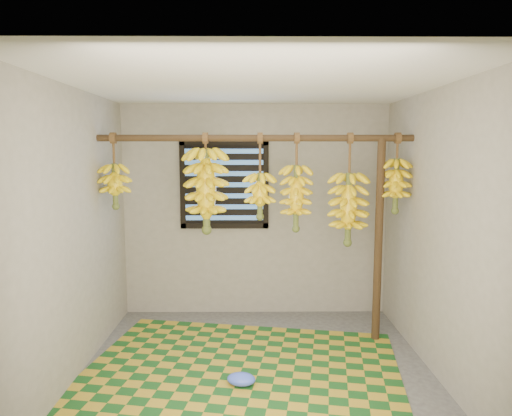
{
  "coord_description": "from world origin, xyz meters",
  "views": [
    {
      "loc": [
        -0.04,
        -3.67,
        1.88
      ],
      "look_at": [
        0.0,
        0.55,
        1.35
      ],
      "focal_mm": 32.0,
      "sensor_mm": 36.0,
      "label": 1
    }
  ],
  "objects_px": {
    "support_post": "(378,241)",
    "banana_bunch_a": "(115,186)",
    "plastic_bag": "(241,379)",
    "banana_bunch_d": "(296,198)",
    "banana_bunch_c": "(260,196)",
    "woven_mat": "(240,375)",
    "banana_bunch_f": "(396,186)",
    "banana_bunch_e": "(348,209)",
    "banana_bunch_b": "(206,191)"
  },
  "relations": [
    {
      "from": "banana_bunch_a",
      "to": "banana_bunch_f",
      "type": "relative_size",
      "value": 0.94
    },
    {
      "from": "banana_bunch_f",
      "to": "banana_bunch_a",
      "type": "bearing_deg",
      "value": 180.0
    },
    {
      "from": "woven_mat",
      "to": "banana_bunch_d",
      "type": "relative_size",
      "value": 2.84
    },
    {
      "from": "banana_bunch_a",
      "to": "banana_bunch_c",
      "type": "height_order",
      "value": "same"
    },
    {
      "from": "woven_mat",
      "to": "banana_bunch_f",
      "type": "bearing_deg",
      "value": 26.07
    },
    {
      "from": "support_post",
      "to": "banana_bunch_c",
      "type": "height_order",
      "value": "banana_bunch_c"
    },
    {
      "from": "woven_mat",
      "to": "banana_bunch_e",
      "type": "height_order",
      "value": "banana_bunch_e"
    },
    {
      "from": "banana_bunch_a",
      "to": "banana_bunch_f",
      "type": "distance_m",
      "value": 2.7
    },
    {
      "from": "banana_bunch_e",
      "to": "woven_mat",
      "type": "bearing_deg",
      "value": -144.9
    },
    {
      "from": "support_post",
      "to": "plastic_bag",
      "type": "relative_size",
      "value": 8.59
    },
    {
      "from": "support_post",
      "to": "banana_bunch_e",
      "type": "distance_m",
      "value": 0.44
    },
    {
      "from": "plastic_bag",
      "to": "banana_bunch_e",
      "type": "distance_m",
      "value": 1.86
    },
    {
      "from": "woven_mat",
      "to": "banana_bunch_f",
      "type": "relative_size",
      "value": 3.48
    },
    {
      "from": "banana_bunch_d",
      "to": "banana_bunch_f",
      "type": "relative_size",
      "value": 1.23
    },
    {
      "from": "banana_bunch_c",
      "to": "banana_bunch_e",
      "type": "distance_m",
      "value": 0.87
    },
    {
      "from": "banana_bunch_c",
      "to": "banana_bunch_f",
      "type": "height_order",
      "value": "same"
    },
    {
      "from": "banana_bunch_c",
      "to": "banana_bunch_f",
      "type": "xyz_separation_m",
      "value": [
        1.31,
        0.0,
        0.09
      ]
    },
    {
      "from": "support_post",
      "to": "banana_bunch_a",
      "type": "relative_size",
      "value": 2.77
    },
    {
      "from": "woven_mat",
      "to": "banana_bunch_a",
      "type": "relative_size",
      "value": 3.71
    },
    {
      "from": "woven_mat",
      "to": "plastic_bag",
      "type": "xyz_separation_m",
      "value": [
        0.02,
        -0.18,
        0.05
      ]
    },
    {
      "from": "plastic_bag",
      "to": "banana_bunch_f",
      "type": "bearing_deg",
      "value": 31.56
    },
    {
      "from": "plastic_bag",
      "to": "banana_bunch_c",
      "type": "relative_size",
      "value": 0.28
    },
    {
      "from": "plastic_bag",
      "to": "woven_mat",
      "type": "bearing_deg",
      "value": 95.56
    },
    {
      "from": "banana_bunch_f",
      "to": "plastic_bag",
      "type": "bearing_deg",
      "value": -148.44
    },
    {
      "from": "banana_bunch_b",
      "to": "banana_bunch_d",
      "type": "distance_m",
      "value": 0.87
    },
    {
      "from": "support_post",
      "to": "banana_bunch_f",
      "type": "distance_m",
      "value": 0.57
    },
    {
      "from": "banana_bunch_c",
      "to": "woven_mat",
      "type": "bearing_deg",
      "value": -104.05
    },
    {
      "from": "banana_bunch_e",
      "to": "banana_bunch_f",
      "type": "distance_m",
      "value": 0.51
    },
    {
      "from": "plastic_bag",
      "to": "banana_bunch_d",
      "type": "xyz_separation_m",
      "value": [
        0.51,
        0.91,
        1.37
      ]
    },
    {
      "from": "plastic_bag",
      "to": "banana_bunch_b",
      "type": "xyz_separation_m",
      "value": [
        -0.35,
        0.91,
        1.44
      ]
    },
    {
      "from": "support_post",
      "to": "banana_bunch_e",
      "type": "xyz_separation_m",
      "value": [
        -0.3,
        0.0,
        0.32
      ]
    },
    {
      "from": "banana_bunch_d",
      "to": "banana_bunch_e",
      "type": "distance_m",
      "value": 0.52
    },
    {
      "from": "support_post",
      "to": "banana_bunch_d",
      "type": "distance_m",
      "value": 0.92
    },
    {
      "from": "support_post",
      "to": "banana_bunch_b",
      "type": "height_order",
      "value": "banana_bunch_b"
    },
    {
      "from": "woven_mat",
      "to": "banana_bunch_b",
      "type": "bearing_deg",
      "value": 114.65
    },
    {
      "from": "woven_mat",
      "to": "plastic_bag",
      "type": "height_order",
      "value": "plastic_bag"
    },
    {
      "from": "banana_bunch_b",
      "to": "banana_bunch_d",
      "type": "bearing_deg",
      "value": 0.0
    },
    {
      "from": "plastic_bag",
      "to": "banana_bunch_d",
      "type": "distance_m",
      "value": 1.72
    },
    {
      "from": "banana_bunch_e",
      "to": "banana_bunch_f",
      "type": "relative_size",
      "value": 1.41
    },
    {
      "from": "banana_bunch_b",
      "to": "banana_bunch_f",
      "type": "xyz_separation_m",
      "value": [
        1.83,
        0.0,
        0.05
      ]
    },
    {
      "from": "banana_bunch_b",
      "to": "banana_bunch_f",
      "type": "distance_m",
      "value": 1.83
    },
    {
      "from": "banana_bunch_e",
      "to": "banana_bunch_f",
      "type": "xyz_separation_m",
      "value": [
        0.45,
        -0.0,
        0.23
      ]
    },
    {
      "from": "support_post",
      "to": "banana_bunch_a",
      "type": "height_order",
      "value": "banana_bunch_a"
    },
    {
      "from": "banana_bunch_b",
      "to": "banana_bunch_f",
      "type": "height_order",
      "value": "same"
    },
    {
      "from": "banana_bunch_a",
      "to": "banana_bunch_f",
      "type": "bearing_deg",
      "value": 0.0
    },
    {
      "from": "banana_bunch_e",
      "to": "banana_bunch_f",
      "type": "height_order",
      "value": "same"
    },
    {
      "from": "woven_mat",
      "to": "banana_bunch_c",
      "type": "bearing_deg",
      "value": 75.95
    },
    {
      "from": "plastic_bag",
      "to": "support_post",
      "type": "bearing_deg",
      "value": 34.36
    },
    {
      "from": "plastic_bag",
      "to": "banana_bunch_a",
      "type": "relative_size",
      "value": 0.32
    },
    {
      "from": "banana_bunch_c",
      "to": "banana_bunch_d",
      "type": "relative_size",
      "value": 0.87
    }
  ]
}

